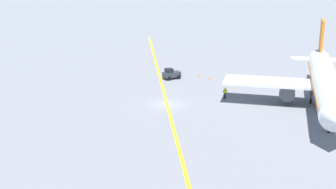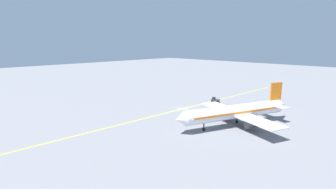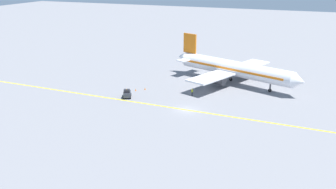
{
  "view_description": "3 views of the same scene",
  "coord_description": "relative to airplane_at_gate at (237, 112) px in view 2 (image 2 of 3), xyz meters",
  "views": [
    {
      "loc": [
        7.17,
        63.59,
        20.21
      ],
      "look_at": [
        0.28,
        3.58,
        2.54
      ],
      "focal_mm": 50.0,
      "sensor_mm": 36.0,
      "label": 1
    },
    {
      "loc": [
        -55.14,
        63.77,
        21.64
      ],
      "look_at": [
        3.53,
        3.95,
        4.8
      ],
      "focal_mm": 28.0,
      "sensor_mm": 36.0,
      "label": 2
    },
    {
      "loc": [
        68.5,
        24.29,
        26.82
      ],
      "look_at": [
        2.94,
        -2.79,
        3.75
      ],
      "focal_mm": 42.0,
      "sensor_mm": 36.0,
      "label": 3
    }
  ],
  "objects": [
    {
      "name": "baggage_tug_dark",
      "position": [
        19.25,
        -18.46,
        -2.81
      ],
      "size": [
        3.35,
        2.73,
        2.11
      ],
      "color": "#333842",
      "rests_on": "ground"
    },
    {
      "name": "ground_crew_worker",
      "position": [
        12.68,
        -5.92,
        -2.8
      ],
      "size": [
        0.58,
        0.23,
        1.68
      ],
      "color": "#23232D",
      "rests_on": "ground"
    },
    {
      "name": "apron_yellow_centreline",
      "position": [
        21.61,
        -3.92,
        -3.71
      ],
      "size": [
        4.31,
        119.95,
        0.01
      ],
      "primitive_type": "cube",
      "rotation": [
        0.0,
        0.0,
        -0.03
      ],
      "color": "yellow",
      "rests_on": "ground"
    },
    {
      "name": "airplane_at_gate",
      "position": [
        0.0,
        0.0,
        0.0
      ],
      "size": [
        28.05,
        34.3,
        10.6
      ],
      "color": "white",
      "rests_on": "ground"
    },
    {
      "name": "traffic_cone_mid_apron",
      "position": [
        14.29,
        -18.91,
        -3.43
      ],
      "size": [
        0.32,
        0.32,
        0.55
      ],
      "primitive_type": "cone",
      "color": "orange",
      "rests_on": "ground"
    },
    {
      "name": "ground_plane",
      "position": [
        21.61,
        -3.92,
        -3.71
      ],
      "size": [
        400.0,
        400.0,
        0.0
      ],
      "primitive_type": "plane",
      "color": "slate"
    },
    {
      "name": "traffic_cone_near_nose",
      "position": [
        12.65,
        -17.33,
        -3.43
      ],
      "size": [
        0.32,
        0.32,
        0.55
      ],
      "primitive_type": "cone",
      "color": "orange",
      "rests_on": "ground"
    }
  ]
}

